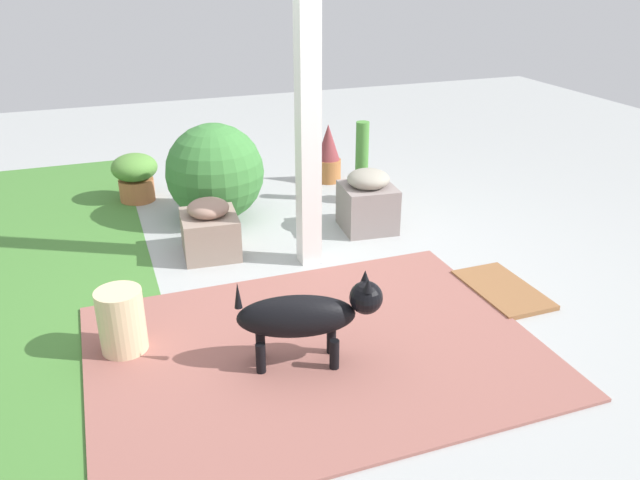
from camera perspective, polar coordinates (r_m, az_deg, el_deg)
name	(u,v)px	position (r m, az deg, el deg)	size (l,w,h in m)	color
ground_plane	(314,276)	(4.31, -0.57, -3.27)	(12.00, 12.00, 0.00)	#A6A9A8
brick_path	(316,350)	(3.54, -0.39, -9.75)	(1.80, 2.40, 0.02)	#965A51
porch_pillar	(308,110)	(4.17, -1.09, 11.54)	(0.14, 0.14, 2.15)	white
stone_planter_nearest	(368,202)	(4.98, 4.27, 3.44)	(0.45, 0.43, 0.48)	gray
stone_planter_mid	(210,230)	(4.62, -9.80, 0.92)	(0.46, 0.42, 0.42)	gray
round_shrub	(215,172)	(5.19, -9.35, 5.97)	(0.78, 0.78, 0.78)	#3B7B38
terracotta_pot_broad	(135,175)	(5.79, -16.15, 5.61)	(0.39, 0.39, 0.42)	#B76B40
terracotta_pot_tall	(361,174)	(5.56, 3.72, 5.93)	(0.20, 0.20, 0.70)	#994D31
terracotta_pot_spiky	(328,155)	(6.05, 0.73, 7.63)	(0.24, 0.24, 0.55)	#A86837
dog	(307,315)	(3.28, -1.18, -6.69)	(0.35, 0.75, 0.52)	black
ceramic_urn	(122,322)	(3.60, -17.26, -7.00)	(0.25, 0.25, 0.37)	beige
doormat	(502,289)	(4.28, 15.95, -4.27)	(0.65, 0.37, 0.03)	#8E5D37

